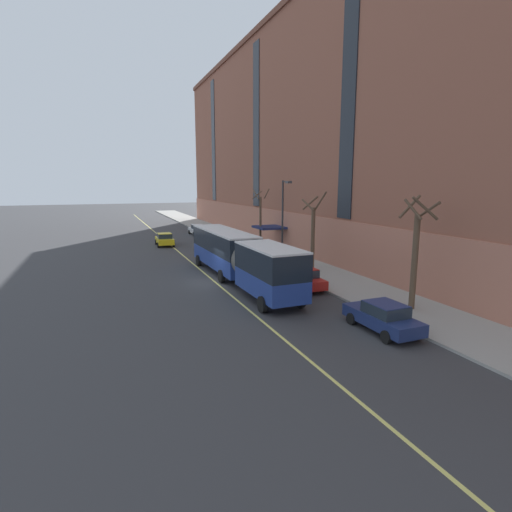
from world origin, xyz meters
TOP-DOWN VIEW (x-y plane):
  - ground_plane at (0.00, 0.00)m, footprint 260.00×260.00m
  - sidewalk at (8.82, 3.00)m, footprint 5.22×160.00m
  - apartment_facade at (17.41, 0.00)m, footprint 15.20×110.00m
  - city_bus at (1.43, -0.77)m, footprint 3.18×17.95m
  - parked_car_red_0 at (5.10, -4.25)m, footprint 2.13×4.72m
  - parked_car_green_1 at (4.96, 20.34)m, footprint 1.97×4.27m
  - parked_car_white_2 at (5.16, 28.69)m, footprint 1.99×4.64m
  - parked_car_navy_3 at (4.94, -13.45)m, footprint 2.02×4.55m
  - taxi_cab at (-1.01, 19.91)m, footprint 2.13×4.26m
  - street_tree_near_corner at (8.79, -11.35)m, footprint 1.89×1.84m
  - street_tree_mid_block at (8.80, 0.74)m, footprint 1.81×1.77m
  - street_tree_far_uptown at (8.79, 12.76)m, footprint 1.66×1.66m
  - street_lamp at (6.81, 2.51)m, footprint 0.36×1.48m
  - lane_centerline at (-0.27, 3.00)m, footprint 0.16×140.00m

SIDE VIEW (x-z plane):
  - ground_plane at x=0.00m, z-range 0.00..0.00m
  - lane_centerline at x=-0.27m, z-range 0.00..0.01m
  - sidewalk at x=8.82m, z-range 0.00..0.15m
  - parked_car_green_1 at x=4.96m, z-range 0.00..1.56m
  - taxi_cab at x=-1.01m, z-range 0.00..1.56m
  - parked_car_white_2 at x=5.16m, z-range 0.00..1.56m
  - parked_car_navy_3 at x=4.94m, z-range 0.00..1.56m
  - parked_car_red_0 at x=5.10m, z-range 0.00..1.56m
  - city_bus at x=1.43m, z-range 0.29..3.96m
  - street_tree_mid_block at x=8.80m, z-range -0.01..6.74m
  - street_tree_far_uptown at x=8.79m, z-range 0.15..6.99m
  - street_tree_near_corner at x=8.79m, z-range 0.24..6.99m
  - street_lamp at x=6.81m, z-range 0.95..8.61m
  - apartment_facade at x=17.41m, z-range -0.02..26.90m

